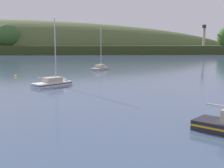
{
  "coord_description": "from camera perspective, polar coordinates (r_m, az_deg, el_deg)",
  "views": [
    {
      "loc": [
        4.18,
        3.59,
        6.3
      ],
      "look_at": [
        6.68,
        35.29,
        1.88
      ],
      "focal_mm": 47.61,
      "sensor_mm": 36.0,
      "label": 1
    }
  ],
  "objects": [
    {
      "name": "sailboat_near_mooring",
      "position": [
        45.08,
        -10.65,
        -0.05
      ],
      "size": [
        6.32,
        6.07,
        10.89
      ],
      "rotation": [
        0.0,
        0.0,
        0.75
      ],
      "color": "white",
      "rests_on": "ground"
    },
    {
      "name": "mooring_buoy_midchannel",
      "position": [
        58.46,
        -17.99,
        1.35
      ],
      "size": [
        0.64,
        0.64,
        0.72
      ],
      "color": "yellow",
      "rests_on": "ground"
    },
    {
      "name": "dockside_crane",
      "position": [
        188.69,
        17.24,
        8.15
      ],
      "size": [
        6.76,
        12.47,
        17.1
      ],
      "rotation": [
        0.0,
        0.0,
        1.14
      ],
      "color": "#4C4C51",
      "rests_on": "ground"
    },
    {
      "name": "sailboat_far_left",
      "position": [
        70.49,
        -2.11,
        2.91
      ],
      "size": [
        4.78,
        6.56,
        10.86
      ],
      "rotation": [
        0.0,
        0.0,
        1.09
      ],
      "color": "#ADB2BC",
      "rests_on": "ground"
    }
  ]
}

